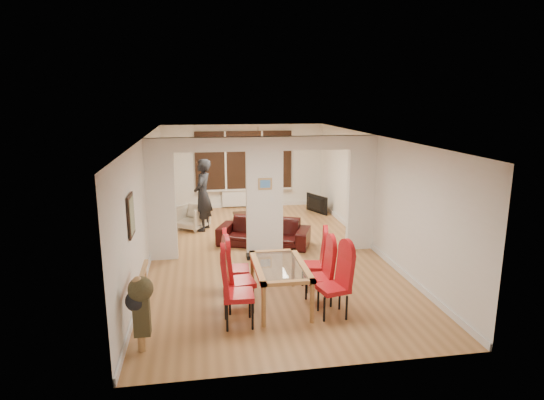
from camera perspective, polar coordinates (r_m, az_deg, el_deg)
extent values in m
cube|color=#A97544|center=(10.25, -0.93, -6.68)|extent=(5.00, 9.00, 0.01)
cube|color=white|center=(9.89, -0.95, 0.44)|extent=(5.00, 0.18, 2.60)
cube|color=black|center=(14.20, -3.55, 5.01)|extent=(3.00, 0.08, 1.80)
cube|color=white|center=(14.37, -3.47, 0.24)|extent=(1.40, 0.08, 0.50)
sphere|color=orange|center=(13.04, -1.76, 7.21)|extent=(0.36, 0.36, 0.36)
cube|color=gray|center=(7.47, -17.28, -1.86)|extent=(0.04, 0.52, 0.67)
cube|color=#4C8CD8|center=(9.74, -0.88, 2.04)|extent=(0.30, 0.03, 0.25)
imported|color=black|center=(10.72, -1.04, -4.05)|extent=(2.29, 1.56, 0.62)
imported|color=beige|center=(12.18, -9.96, -2.14)|extent=(0.96, 0.96, 0.64)
imported|color=black|center=(11.89, -8.68, 0.62)|extent=(0.79, 0.63, 1.88)
imported|color=black|center=(13.72, 5.32, -0.52)|extent=(0.91, 0.50, 0.54)
cylinder|color=#143F19|center=(12.73, -2.66, -1.01)|extent=(0.07, 0.07, 0.30)
imported|color=black|center=(12.73, -1.49, -1.58)|extent=(0.21, 0.21, 0.05)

